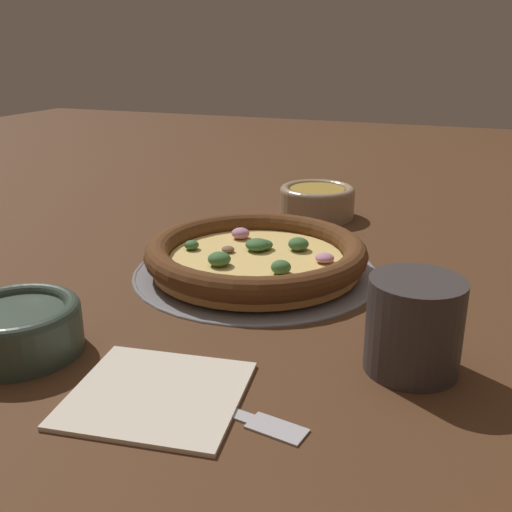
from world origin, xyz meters
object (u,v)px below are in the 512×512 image
drinking_cup (414,325)px  fork (217,406)px  pizza_tray (256,271)px  bowl_near (319,200)px  pizza (256,255)px  napkin (157,392)px  bowl_far (18,327)px

drinking_cup → fork: size_ratio=0.48×
pizza_tray → bowl_near: bowl_near is taller
pizza → napkin: (-0.03, 0.29, -0.02)m
pizza → fork: bearing=105.3°
napkin → bowl_far: bearing=-7.0°
pizza → bowl_near: bearing=-90.8°
pizza_tray → napkin: bearing=95.0°
pizza → fork: 0.30m
pizza → bowl_far: bearing=64.0°
pizza → bowl_far: 0.30m
pizza → napkin: pizza is taller
pizza → bowl_near: 0.27m
drinking_cup → bowl_far: bearing=16.4°
drinking_cup → fork: drinking_cup is taller
bowl_near → pizza_tray: bearing=89.2°
pizza → bowl_far: bowl_far is taller
bowl_far → napkin: 0.16m
bowl_far → fork: bearing=175.3°
napkin → fork: napkin is taller
bowl_far → pizza_tray: bearing=-116.0°
pizza_tray → napkin: (-0.03, 0.29, 0.00)m
napkin → bowl_near: bearing=-87.8°
napkin → fork: size_ratio=0.87×
pizza_tray → fork: size_ratio=1.73×
bowl_far → fork: 0.21m
bowl_far → drinking_cup: bearing=-163.6°
bowl_near → napkin: 0.56m
pizza_tray → drinking_cup: size_ratio=3.61×
pizza_tray → bowl_far: size_ratio=2.67×
pizza_tray → drinking_cup: 0.27m
napkin → fork: (-0.05, -0.00, -0.00)m
bowl_near → bowl_far: bearing=76.1°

